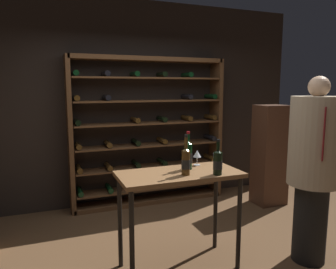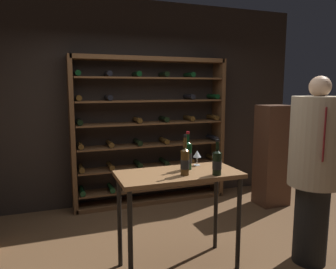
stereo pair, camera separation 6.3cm
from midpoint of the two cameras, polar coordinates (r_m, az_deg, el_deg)
ground_plane at (r=3.54m, az=1.62°, el=-21.03°), size 9.72×9.72×0.00m
back_wall at (r=4.86m, az=-6.47°, el=5.51°), size 5.55×0.10×3.00m
wine_rack at (r=4.77m, az=-2.77°, el=0.35°), size 2.31×0.32×2.17m
tasting_table at (r=3.04m, az=2.51°, el=-8.99°), size 1.15×0.55×0.95m
person_bystander_red_print at (r=3.42m, az=25.14°, el=-4.66°), size 0.49×0.49×1.84m
display_cabinet at (r=5.00m, az=18.44°, el=-3.55°), size 0.44×0.36×1.48m
wine_bottle_green_slim at (r=2.93m, az=9.32°, el=-4.89°), size 0.08×0.08×0.33m
wine_bottle_gold_foil at (r=3.09m, az=4.10°, el=-3.69°), size 0.08×0.08×0.37m
wine_bottle_red_label at (r=2.89m, az=3.66°, el=-4.75°), size 0.08×0.08×0.37m
wine_glass_stemmed_right at (r=3.26m, az=5.75°, el=-3.56°), size 0.08×0.08×0.15m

